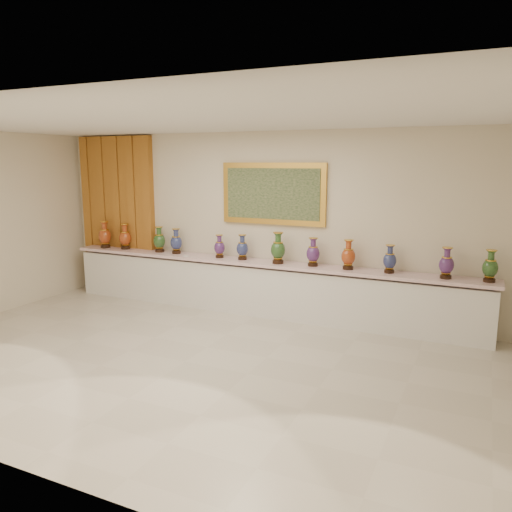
{
  "coord_description": "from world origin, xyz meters",
  "views": [
    {
      "loc": [
        3.34,
        -5.07,
        2.51
      ],
      "look_at": [
        0.21,
        1.7,
        1.1
      ],
      "focal_mm": 35.0,
      "sensor_mm": 36.0,
      "label": 1
    }
  ],
  "objects": [
    {
      "name": "ground",
      "position": [
        0.0,
        0.0,
        0.0
      ],
      "size": [
        8.0,
        8.0,
        0.0
      ],
      "primitive_type": "plane",
      "color": "beige",
      "rests_on": "ground"
    },
    {
      "name": "vase_1",
      "position": [
        -2.75,
        2.27,
        1.11
      ],
      "size": [
        0.25,
        0.25,
        0.48
      ],
      "rotation": [
        0.0,
        0.0,
        0.13
      ],
      "color": "black",
      "rests_on": "counter"
    },
    {
      "name": "room",
      "position": [
        -2.52,
        2.44,
        1.58
      ],
      "size": [
        8.0,
        8.0,
        8.0
      ],
      "color": "beige",
      "rests_on": "ground"
    },
    {
      "name": "vase_9",
      "position": [
        2.11,
        2.27,
        1.09
      ],
      "size": [
        0.2,
        0.2,
        0.42
      ],
      "rotation": [
        0.0,
        0.0,
        0.04
      ],
      "color": "black",
      "rests_on": "counter"
    },
    {
      "name": "vase_7",
      "position": [
        0.93,
        2.26,
        1.1
      ],
      "size": [
        0.22,
        0.22,
        0.45
      ],
      "rotation": [
        0.0,
        0.0,
        0.06
      ],
      "color": "black",
      "rests_on": "counter"
    },
    {
      "name": "vase_8",
      "position": [
        1.5,
        2.25,
        1.1
      ],
      "size": [
        0.24,
        0.24,
        0.46
      ],
      "rotation": [
        0.0,
        0.0,
        -0.17
      ],
      "color": "black",
      "rests_on": "counter"
    },
    {
      "name": "vase_10",
      "position": [
        2.89,
        2.24,
        1.1
      ],
      "size": [
        0.26,
        0.26,
        0.44
      ],
      "rotation": [
        0.0,
        0.0,
        0.34
      ],
      "color": "black",
      "rests_on": "counter"
    },
    {
      "name": "vase_11",
      "position": [
        3.45,
        2.26,
        1.1
      ],
      "size": [
        0.23,
        0.23,
        0.44
      ],
      "rotation": [
        0.0,
        0.0,
        0.11
      ],
      "color": "black",
      "rests_on": "counter"
    },
    {
      "name": "vase_6",
      "position": [
        0.36,
        2.22,
        1.13
      ],
      "size": [
        0.25,
        0.25,
        0.51
      ],
      "rotation": [
        0.0,
        0.0,
        -0.06
      ],
      "color": "black",
      "rests_on": "counter"
    },
    {
      "name": "vase_4",
      "position": [
        -0.73,
        2.26,
        1.08
      ],
      "size": [
        0.23,
        0.23,
        0.39
      ],
      "rotation": [
        0.0,
        0.0,
        -0.3
      ],
      "color": "black",
      "rests_on": "counter"
    },
    {
      "name": "vase_2",
      "position": [
        -1.99,
        2.28,
        1.11
      ],
      "size": [
        0.28,
        0.28,
        0.46
      ],
      "rotation": [
        0.0,
        0.0,
        -0.39
      ],
      "color": "black",
      "rests_on": "counter"
    },
    {
      "name": "vase_0",
      "position": [
        -3.19,
        2.22,
        1.13
      ],
      "size": [
        0.3,
        0.3,
        0.51
      ],
      "rotation": [
        0.0,
        0.0,
        -0.35
      ],
      "color": "black",
      "rests_on": "counter"
    },
    {
      "name": "counter",
      "position": [
        0.0,
        2.27,
        0.44
      ],
      "size": [
        7.28,
        0.48,
        0.9
      ],
      "color": "white",
      "rests_on": "ground"
    },
    {
      "name": "vase_5",
      "position": [
        -0.3,
        2.27,
        1.09
      ],
      "size": [
        0.23,
        0.23,
        0.42
      ],
      "rotation": [
        0.0,
        0.0,
        0.18
      ],
      "color": "black",
      "rests_on": "counter"
    },
    {
      "name": "vase_3",
      "position": [
        -1.62,
        2.28,
        1.1
      ],
      "size": [
        0.24,
        0.24,
        0.45
      ],
      "rotation": [
        0.0,
        0.0,
        0.18
      ],
      "color": "black",
      "rests_on": "counter"
    },
    {
      "name": "label_card",
      "position": [
        -1.33,
        2.13,
        0.9
      ],
      "size": [
        0.1,
        0.06,
        0.0
      ],
      "primitive_type": "cube",
      "color": "white",
      "rests_on": "counter"
    }
  ]
}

